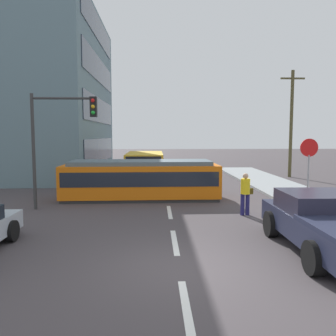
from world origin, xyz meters
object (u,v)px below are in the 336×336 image
object	(u,v)px
streetcar_tram	(141,179)
city_bus	(145,164)
pedestrian_crossing	(245,192)
traffic_light_mast	(59,129)
stop_sign	(309,158)
utility_pole_mid	(291,122)
pickup_truck_parked	(326,223)

from	to	relation	value
streetcar_tram	city_bus	xyz separation A→B (m)	(-0.04, 7.49, 0.11)
city_bus	pedestrian_crossing	world-z (taller)	city_bus
streetcar_tram	traffic_light_mast	bearing A→B (deg)	-145.02
stop_sign	traffic_light_mast	xyz separation A→B (m)	(-10.50, 0.48, 1.24)
utility_pole_mid	traffic_light_mast	bearing A→B (deg)	-142.44
city_bus	traffic_light_mast	world-z (taller)	traffic_light_mast
streetcar_tram	traffic_light_mast	world-z (taller)	traffic_light_mast
pickup_truck_parked	utility_pole_mid	world-z (taller)	utility_pole_mid
city_bus	traffic_light_mast	bearing A→B (deg)	-108.51
stop_sign	pedestrian_crossing	bearing A→B (deg)	-162.59
streetcar_tram	city_bus	world-z (taller)	streetcar_tram
pedestrian_crossing	traffic_light_mast	size ratio (longest dim) A/B	0.34
streetcar_tram	traffic_light_mast	distance (m)	4.74
city_bus	streetcar_tram	bearing A→B (deg)	-89.72
traffic_light_mast	city_bus	bearing A→B (deg)	71.49
traffic_light_mast	utility_pole_mid	distance (m)	17.90
stop_sign	utility_pole_mid	world-z (taller)	utility_pole_mid
streetcar_tram	city_bus	bearing A→B (deg)	90.28
pedestrian_crossing	utility_pole_mid	distance (m)	14.31
pedestrian_crossing	city_bus	bearing A→B (deg)	111.09
pickup_truck_parked	stop_sign	xyz separation A→B (m)	(1.85, 5.30, 1.40)
city_bus	stop_sign	bearing A→B (deg)	-54.97
pickup_truck_parked	stop_sign	world-z (taller)	stop_sign
stop_sign	traffic_light_mast	world-z (taller)	traffic_light_mast
city_bus	utility_pole_mid	size ratio (longest dim) A/B	0.73
pickup_truck_parked	traffic_light_mast	distance (m)	10.74
pedestrian_crossing	utility_pole_mid	bearing A→B (deg)	61.86
traffic_light_mast	utility_pole_mid	world-z (taller)	utility_pole_mid
pedestrian_crossing	traffic_light_mast	world-z (taller)	traffic_light_mast
traffic_light_mast	utility_pole_mid	xyz separation A→B (m)	(14.18, 10.90, 0.71)
streetcar_tram	utility_pole_mid	size ratio (longest dim) A/B	0.97
utility_pole_mid	city_bus	bearing A→B (deg)	-174.27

